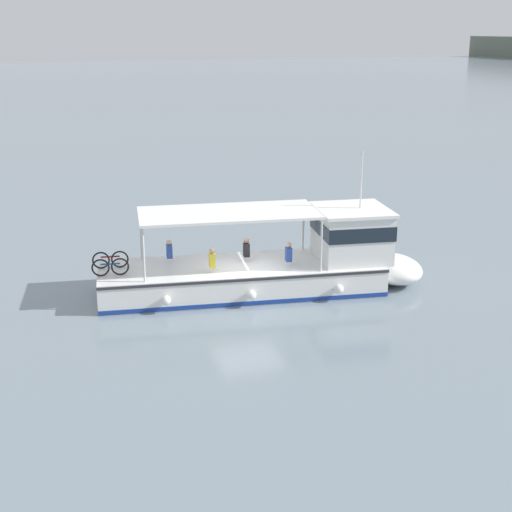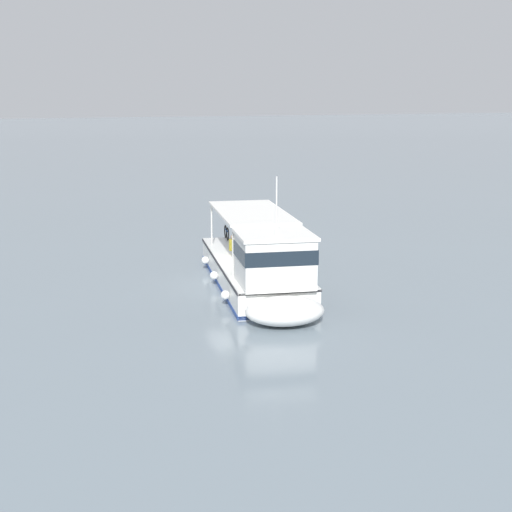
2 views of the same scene
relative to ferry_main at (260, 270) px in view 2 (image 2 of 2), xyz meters
name	(u,v)px [view 2 (image 2 of 2)]	position (x,y,z in m)	size (l,w,h in m)	color
ground_plane	(237,285)	(0.58, -1.57, -1.02)	(400.00, 400.00, 0.00)	gray
ferry_main	(260,270)	(0.00, 0.00, 0.00)	(4.79, 13.03, 5.32)	white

